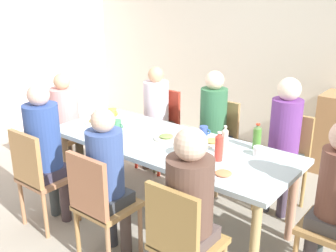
% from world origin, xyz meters
% --- Properties ---
extents(ground_plane, '(7.41, 7.41, 0.00)m').
position_xyz_m(ground_plane, '(0.00, 0.00, 0.00)').
color(ground_plane, '#9B9587').
extents(wall_back, '(6.41, 0.12, 2.60)m').
position_xyz_m(wall_back, '(0.00, 2.22, 1.30)').
color(wall_back, silver).
rests_on(wall_back, ground_plane).
extents(dining_table, '(2.25, 0.87, 0.72)m').
position_xyz_m(dining_table, '(0.00, 0.00, 0.65)').
color(dining_table, silver).
rests_on(dining_table, ground_plane).
extents(person_0, '(0.30, 0.30, 1.22)m').
position_xyz_m(person_0, '(1.41, 0.00, 0.72)').
color(person_0, '#433D41').
rests_on(person_0, ground_plane).
extents(chair_1, '(0.40, 0.40, 0.90)m').
position_xyz_m(chair_1, '(0.00, -0.82, 0.51)').
color(chair_1, '#AE834D').
rests_on(chair_1, ground_plane).
extents(person_1, '(0.30, 0.30, 1.20)m').
position_xyz_m(person_1, '(0.00, -0.72, 0.71)').
color(person_1, '#363942').
rests_on(person_1, ground_plane).
extents(chair_2, '(0.40, 0.40, 0.90)m').
position_xyz_m(chair_2, '(0.75, 0.82, 0.51)').
color(chair_2, '#AD7747').
rests_on(chair_2, ground_plane).
extents(person_2, '(0.30, 0.30, 1.27)m').
position_xyz_m(person_2, '(0.75, 0.72, 0.75)').
color(person_2, '#413647').
rests_on(person_2, ground_plane).
extents(chair_3, '(0.40, 0.40, 0.90)m').
position_xyz_m(chair_3, '(-1.50, 0.00, 0.51)').
color(chair_3, '#AA7A4A').
rests_on(chair_3, ground_plane).
extents(person_3, '(0.30, 0.30, 1.15)m').
position_xyz_m(person_3, '(-1.41, 0.00, 0.69)').
color(person_3, brown).
rests_on(person_3, ground_plane).
extents(chair_4, '(0.40, 0.40, 0.90)m').
position_xyz_m(chair_4, '(-0.75, -0.82, 0.51)').
color(chair_4, '#AC7552').
rests_on(chair_4, ground_plane).
extents(person_4, '(0.30, 0.30, 1.27)m').
position_xyz_m(person_4, '(-0.75, -0.72, 0.75)').
color(person_4, '#3A4346').
rests_on(person_4, ground_plane).
extents(chair_5, '(0.40, 0.40, 0.90)m').
position_xyz_m(chair_5, '(-0.75, 0.82, 0.51)').
color(chair_5, '#BE3728').
rests_on(chair_5, ground_plane).
extents(person_5, '(0.30, 0.30, 1.19)m').
position_xyz_m(person_5, '(-0.75, 0.72, 0.70)').
color(person_5, brown).
rests_on(person_5, ground_plane).
extents(chair_6, '(0.40, 0.40, 0.90)m').
position_xyz_m(chair_6, '(0.75, -0.82, 0.51)').
color(chair_6, '#AD8648').
rests_on(chair_6, ground_plane).
extents(person_6, '(0.30, 0.30, 1.23)m').
position_xyz_m(person_6, '(0.75, -0.72, 0.74)').
color(person_6, brown).
rests_on(person_6, ground_plane).
extents(chair_7, '(0.40, 0.40, 0.90)m').
position_xyz_m(chair_7, '(0.00, 0.82, 0.51)').
color(chair_7, '#AF7B48').
rests_on(chair_7, ground_plane).
extents(person_7, '(0.30, 0.30, 1.24)m').
position_xyz_m(person_7, '(-0.00, 0.72, 0.72)').
color(person_7, '#323748').
rests_on(person_7, ground_plane).
extents(plate_0, '(0.20, 0.20, 0.04)m').
position_xyz_m(plate_0, '(-0.89, -0.04, 0.74)').
color(plate_0, white).
rests_on(plate_0, dining_table).
extents(plate_1, '(0.25, 0.25, 0.04)m').
position_xyz_m(plate_1, '(-0.55, -0.25, 0.74)').
color(plate_1, white).
rests_on(plate_1, dining_table).
extents(plate_2, '(0.22, 0.22, 0.04)m').
position_xyz_m(plate_2, '(0.72, -0.27, 0.74)').
color(plate_2, white).
rests_on(plate_2, dining_table).
extents(plate_3, '(0.23, 0.23, 0.04)m').
position_xyz_m(plate_3, '(-0.06, 0.05, 0.74)').
color(plate_3, '#ECE4CA').
rests_on(plate_3, dining_table).
extents(plate_4, '(0.23, 0.23, 0.04)m').
position_xyz_m(plate_4, '(0.32, 0.21, 0.74)').
color(plate_4, white).
rests_on(plate_4, dining_table).
extents(bowl_0, '(0.18, 0.18, 0.12)m').
position_xyz_m(bowl_0, '(0.30, -0.13, 0.78)').
color(bowl_0, beige).
rests_on(bowl_0, dining_table).
extents(cup_0, '(0.12, 0.08, 0.08)m').
position_xyz_m(cup_0, '(0.21, -0.01, 0.76)').
color(cup_0, '#C85034').
rests_on(cup_0, dining_table).
extents(cup_1, '(0.11, 0.07, 0.07)m').
position_xyz_m(cup_1, '(-0.99, 0.10, 0.76)').
color(cup_1, '#3D8761').
rests_on(cup_1, dining_table).
extents(cup_2, '(0.12, 0.09, 0.07)m').
position_xyz_m(cup_2, '(0.74, 0.23, 0.76)').
color(cup_2, white).
rests_on(cup_2, dining_table).
extents(cup_3, '(0.12, 0.08, 0.09)m').
position_xyz_m(cup_3, '(-0.58, -0.04, 0.77)').
color(cup_3, '#479361').
rests_on(cup_3, dining_table).
extents(cup_4, '(0.11, 0.08, 0.08)m').
position_xyz_m(cup_4, '(-0.31, -0.36, 0.76)').
color(cup_4, '#448C61').
rests_on(cup_4, dining_table).
extents(cup_5, '(0.11, 0.07, 0.08)m').
position_xyz_m(cup_5, '(0.14, 0.35, 0.77)').
color(cup_5, '#3A54A6').
rests_on(cup_5, dining_table).
extents(cup_6, '(0.13, 0.09, 0.08)m').
position_xyz_m(cup_6, '(-0.92, 0.23, 0.76)').
color(cup_6, yellow).
rests_on(cup_6, dining_table).
extents(bottle_0, '(0.06, 0.06, 0.24)m').
position_xyz_m(bottle_0, '(0.54, -0.06, 0.84)').
color(bottle_0, red).
rests_on(bottle_0, dining_table).
extents(bottle_1, '(0.07, 0.07, 0.22)m').
position_xyz_m(bottle_1, '(0.67, 0.34, 0.83)').
color(bottle_1, '#477F2E').
rests_on(bottle_1, dining_table).
extents(bottle_2, '(0.05, 0.05, 0.24)m').
position_xyz_m(bottle_2, '(0.52, 0.07, 0.84)').
color(bottle_2, beige).
rests_on(bottle_2, dining_table).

